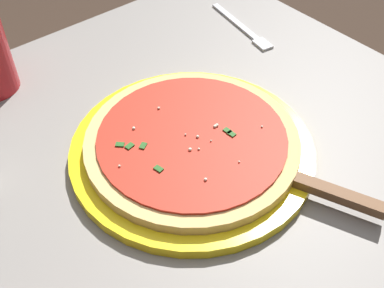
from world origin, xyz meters
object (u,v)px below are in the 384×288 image
object	(u,v)px
serving_plate	(192,150)
pizza_server	(305,184)
pizza	(192,141)
fork	(244,28)

from	to	relation	value
serving_plate	pizza_server	size ratio (longest dim) A/B	1.60
serving_plate	pizza	bearing A→B (deg)	173.85
serving_plate	pizza_server	xyz separation A→B (m)	(0.07, -0.15, 0.01)
fork	pizza	bearing A→B (deg)	-146.75
pizza_server	fork	size ratio (longest dim) A/B	1.18
serving_plate	pizza	distance (m)	0.02
pizza	fork	xyz separation A→B (m)	(0.29, 0.19, -0.02)
pizza	fork	size ratio (longest dim) A/B	1.64
serving_plate	fork	world-z (taller)	serving_plate
pizza	fork	distance (m)	0.35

